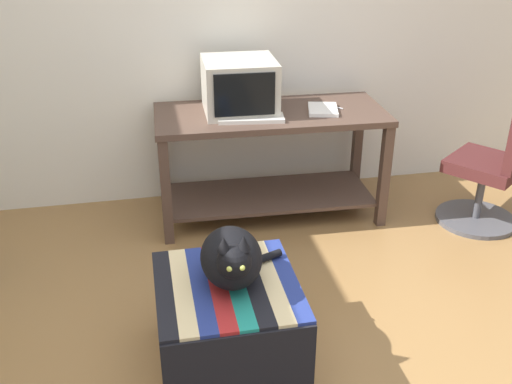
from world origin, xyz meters
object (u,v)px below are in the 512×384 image
at_px(ottoman_with_blanket, 228,323).
at_px(cat, 232,258).
at_px(desk, 270,145).
at_px(keyboard, 251,118).
at_px(book, 323,109).
at_px(tv_monitor, 240,87).
at_px(office_chair, 494,171).

height_order(ottoman_with_blanket, cat, cat).
bearing_deg(desk, cat, -107.37).
xyz_separation_m(keyboard, ottoman_with_blanket, (-0.35, -1.23, -0.53)).
height_order(desk, cat, cat).
height_order(keyboard, cat, keyboard).
xyz_separation_m(desk, book, (0.33, -0.06, 0.24)).
xyz_separation_m(tv_monitor, cat, (-0.28, -1.40, -0.34)).
height_order(tv_monitor, book, tv_monitor).
bearing_deg(ottoman_with_blanket, book, 57.81).
xyz_separation_m(desk, keyboard, (-0.15, -0.14, 0.24)).
distance_m(tv_monitor, book, 0.55).
height_order(tv_monitor, ottoman_with_blanket, tv_monitor).
relative_size(desk, cat, 3.64).
xyz_separation_m(desk, cat, (-0.47, -1.36, 0.05)).
bearing_deg(office_chair, cat, -10.53).
distance_m(tv_monitor, ottoman_with_blanket, 1.60).
xyz_separation_m(book, ottoman_with_blanket, (-0.83, -1.31, -0.53)).
distance_m(keyboard, office_chair, 1.59).
bearing_deg(tv_monitor, desk, -11.32).
bearing_deg(tv_monitor, book, -9.34).
distance_m(ottoman_with_blanket, cat, 0.34).
bearing_deg(keyboard, tv_monitor, 108.84).
height_order(keyboard, book, keyboard).
distance_m(desk, ottoman_with_blanket, 1.49).
bearing_deg(tv_monitor, cat, -99.57).
bearing_deg(tv_monitor, ottoman_with_blanket, -100.46).
height_order(book, ottoman_with_blanket, book).
xyz_separation_m(book, cat, (-0.80, -1.30, -0.19)).
height_order(ottoman_with_blanket, office_chair, office_chair).
bearing_deg(office_chair, desk, -54.81).
relative_size(book, office_chair, 0.27).
xyz_separation_m(book, office_chair, (1.04, -0.37, -0.35)).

